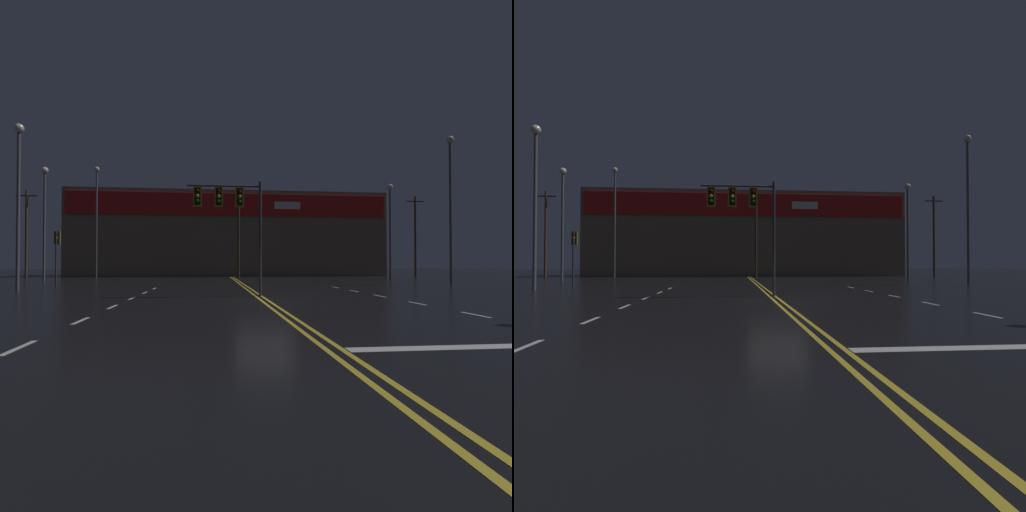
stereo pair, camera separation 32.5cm
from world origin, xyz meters
TOP-DOWN VIEW (x-y plane):
  - ground_plane at (0.00, 0.00)m, footprint 200.00×200.00m
  - road_markings at (1.30, -2.16)m, footprint 17.69×60.00m
  - traffic_signal_median at (-1.46, 2.48)m, footprint 3.68×0.36m
  - traffic_signal_corner_northwest at (-13.30, 12.64)m, footprint 0.42×0.36m
  - streetlight_near_left at (-14.95, 28.32)m, footprint 0.56×0.56m
  - streetlight_near_right at (-16.31, 18.04)m, footprint 0.56×0.56m
  - streetlight_median_approach at (15.79, 11.38)m, footprint 0.56×0.56m
  - streetlight_far_left at (-13.60, 7.57)m, footprint 0.56×0.56m
  - streetlight_far_right at (14.56, 19.08)m, footprint 0.56×0.56m
  - building_backdrop at (0.00, 36.07)m, footprint 39.28×10.23m
  - utility_pole_row at (0.29, 28.88)m, footprint 46.99×0.26m

SIDE VIEW (x-z plane):
  - ground_plane at x=0.00m, z-range 0.00..0.00m
  - road_markings at x=1.30m, z-range 0.00..0.01m
  - traffic_signal_corner_northwest at x=-13.30m, z-range 0.92..4.85m
  - traffic_signal_median at x=-1.46m, z-range 1.60..7.28m
  - utility_pole_row at x=0.29m, z-range 0.05..10.19m
  - building_backdrop at x=0.00m, z-range 0.02..10.58m
  - streetlight_far_right at x=14.56m, z-range 1.29..10.46m
  - streetlight_near_right at x=-16.31m, z-range 1.32..11.06m
  - streetlight_far_left at x=-13.60m, z-range 1.33..11.17m
  - streetlight_median_approach at x=15.79m, z-range 1.39..12.74m
  - streetlight_near_left at x=-14.95m, z-range 1.42..13.70m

